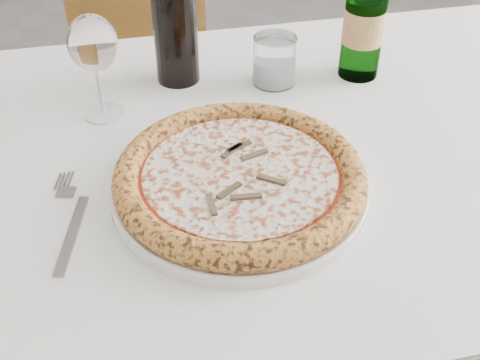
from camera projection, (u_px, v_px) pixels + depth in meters
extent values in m
cube|color=brown|center=(220.00, 164.00, 0.90)|extent=(1.37, 0.87, 0.04)
cube|color=white|center=(219.00, 152.00, 0.89)|extent=(1.44, 0.93, 0.01)
cube|color=white|center=(167.00, 87.00, 1.26)|extent=(1.37, 0.01, 0.22)
cylinder|color=brown|center=(415.00, 167.00, 1.51)|extent=(0.06, 0.06, 0.71)
cube|color=brown|center=(146.00, 88.00, 1.63)|extent=(0.42, 0.42, 0.04)
cylinder|color=brown|center=(201.00, 122.00, 1.93)|extent=(0.04, 0.04, 0.43)
cylinder|color=brown|center=(217.00, 185.00, 1.68)|extent=(0.04, 0.04, 0.43)
cylinder|color=brown|center=(98.00, 133.00, 1.88)|extent=(0.04, 0.04, 0.43)
cylinder|color=brown|center=(99.00, 200.00, 1.63)|extent=(0.04, 0.04, 0.43)
cylinder|color=white|center=(240.00, 188.00, 0.81)|extent=(0.35, 0.35, 0.01)
torus|color=white|center=(240.00, 185.00, 0.81)|extent=(0.34, 0.34, 0.01)
cylinder|color=tan|center=(240.00, 180.00, 0.80)|extent=(0.33, 0.33, 0.01)
torus|color=orange|center=(240.00, 175.00, 0.80)|extent=(0.34, 0.34, 0.04)
cylinder|color=red|center=(240.00, 175.00, 0.80)|extent=(0.28, 0.28, 0.00)
cylinder|color=white|center=(240.00, 174.00, 0.79)|extent=(0.26, 0.26, 0.00)
cube|color=brown|center=(263.00, 166.00, 0.80)|extent=(0.04, 0.01, 0.00)
cube|color=brown|center=(254.00, 149.00, 0.83)|extent=(0.03, 0.04, 0.00)
cube|color=brown|center=(213.00, 143.00, 0.84)|extent=(0.02, 0.04, 0.00)
cube|color=brown|center=(211.00, 168.00, 0.79)|extent=(0.04, 0.02, 0.00)
cube|color=brown|center=(206.00, 191.00, 0.76)|extent=(0.04, 0.02, 0.00)
cube|color=brown|center=(246.00, 211.00, 0.73)|extent=(0.02, 0.04, 0.00)
cube|color=brown|center=(269.00, 183.00, 0.77)|extent=(0.03, 0.04, 0.00)
cube|color=gray|center=(72.00, 234.00, 0.75)|extent=(0.06, 0.14, 0.00)
cube|color=gray|center=(66.00, 192.00, 0.81)|extent=(0.03, 0.03, 0.00)
cylinder|color=gray|center=(57.00, 182.00, 0.83)|extent=(0.00, 0.03, 0.00)
cylinder|color=gray|center=(62.00, 181.00, 0.83)|extent=(0.00, 0.03, 0.00)
cylinder|color=gray|center=(66.00, 180.00, 0.83)|extent=(0.00, 0.03, 0.00)
cylinder|color=gray|center=(71.00, 179.00, 0.83)|extent=(0.00, 0.03, 0.00)
cylinder|color=silver|center=(104.00, 113.00, 0.96)|extent=(0.06, 0.06, 0.00)
cylinder|color=silver|center=(100.00, 89.00, 0.93)|extent=(0.01, 0.01, 0.08)
ellipsoid|color=white|center=(92.00, 43.00, 0.89)|extent=(0.08, 0.08, 0.09)
cylinder|color=white|center=(274.00, 60.00, 1.02)|extent=(0.07, 0.07, 0.08)
cylinder|color=white|center=(274.00, 71.00, 1.03)|extent=(0.07, 0.07, 0.04)
cylinder|color=#2C6F2A|center=(363.00, 29.00, 1.01)|extent=(0.07, 0.07, 0.17)
cylinder|color=#E6DB74|center=(364.00, 26.00, 1.01)|extent=(0.07, 0.07, 0.06)
cylinder|color=black|center=(175.00, 22.00, 0.99)|extent=(0.07, 0.07, 0.21)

